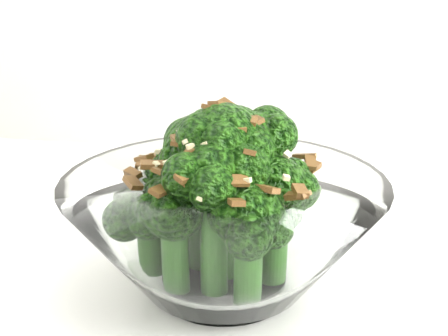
# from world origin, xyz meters

# --- Properties ---
(broccoli_dish) EXTENTS (0.24, 0.24, 0.15)m
(broccoli_dish) POSITION_xyz_m (-0.14, -0.08, 0.81)
(broccoli_dish) COLOR white
(broccoli_dish) RESTS_ON table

